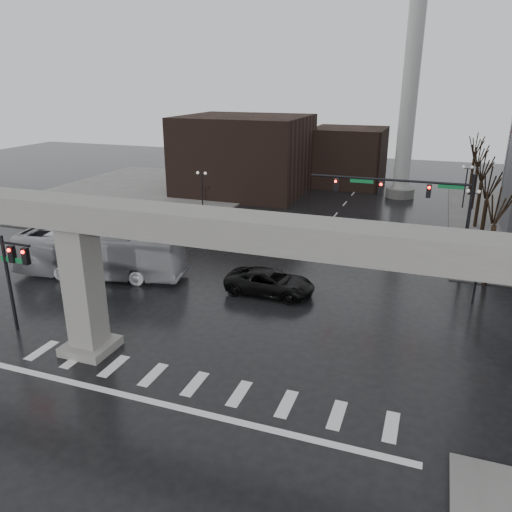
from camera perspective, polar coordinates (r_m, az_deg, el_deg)
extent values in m
plane|color=black|center=(26.74, -6.02, -13.21)|extent=(160.00, 160.00, 0.00)
cube|color=slate|center=(68.27, -12.67, 6.94)|extent=(28.00, 36.00, 0.15)
cube|color=gray|center=(23.42, -6.70, 3.50)|extent=(48.00, 2.20, 1.40)
cube|color=gray|center=(28.55, -19.07, -3.76)|extent=(1.60, 1.60, 7.30)
cube|color=gray|center=(30.00, -18.35, -9.74)|extent=(2.60, 2.60, 0.50)
cube|color=black|center=(67.29, -1.33, 11.49)|extent=(16.00, 14.00, 10.00)
cube|color=black|center=(73.84, 10.47, 11.12)|extent=(10.00, 10.00, 8.00)
cylinder|color=silver|center=(66.21, 17.34, 19.23)|extent=(2.00, 2.00, 30.00)
cylinder|color=gray|center=(67.64, 16.11, 6.99)|extent=(3.60, 3.60, 1.20)
cylinder|color=black|center=(40.33, 22.98, 2.99)|extent=(0.24, 0.24, 8.00)
cylinder|color=black|center=(39.69, 14.89, 8.42)|extent=(12.00, 0.18, 0.18)
cube|color=black|center=(39.67, 19.14, 7.03)|extent=(0.35, 0.30, 1.00)
cube|color=black|center=(39.86, 14.09, 7.57)|extent=(0.35, 0.30, 1.00)
cube|color=black|center=(40.35, 9.11, 8.05)|extent=(0.35, 0.30, 1.00)
sphere|color=#FF0C05|center=(39.43, 19.18, 7.40)|extent=(0.20, 0.20, 0.20)
cube|color=#0D5E2D|center=(39.59, 21.38, 7.41)|extent=(1.80, 0.05, 0.35)
cube|color=#0D5E2D|center=(39.95, 11.99, 8.42)|extent=(1.80, 0.05, 0.35)
cylinder|color=black|center=(32.91, -26.35, -2.90)|extent=(0.20, 0.20, 6.00)
cylinder|color=black|center=(31.39, -25.78, 1.23)|extent=(2.00, 0.14, 0.14)
cube|color=black|center=(31.86, -26.11, 0.19)|extent=(0.35, 0.30, 1.00)
cube|color=black|center=(31.17, -24.82, -0.01)|extent=(0.35, 0.30, 1.00)
cube|color=#0D5E2D|center=(32.04, -26.15, -0.38)|extent=(1.60, 0.05, 0.30)
cylinder|color=silver|center=(43.18, 26.11, 6.31)|extent=(0.12, 0.12, 12.00)
cylinder|color=black|center=(36.29, 23.98, -1.56)|extent=(0.14, 0.14, 4.80)
cube|color=black|center=(35.58, 24.50, 1.97)|extent=(0.90, 0.06, 0.06)
sphere|color=silver|center=(35.48, 23.82, 2.36)|extent=(0.32, 0.32, 0.32)
sphere|color=silver|center=(35.57, 25.26, 2.19)|extent=(0.32, 0.32, 0.32)
cylinder|color=black|center=(49.67, 23.21, 3.94)|extent=(0.14, 0.14, 4.80)
cube|color=black|center=(49.15, 23.57, 6.57)|extent=(0.90, 0.06, 0.06)
sphere|color=silver|center=(49.08, 23.08, 6.86)|extent=(0.32, 0.32, 0.32)
sphere|color=silver|center=(49.14, 24.13, 6.73)|extent=(0.32, 0.32, 0.32)
cylinder|color=black|center=(63.32, 22.76, 7.09)|extent=(0.14, 0.14, 4.80)
cube|color=black|center=(62.91, 23.05, 9.17)|extent=(0.90, 0.06, 0.06)
sphere|color=silver|center=(62.86, 22.66, 9.40)|extent=(0.32, 0.32, 0.32)
sphere|color=silver|center=(62.91, 23.48, 9.30)|extent=(0.32, 0.32, 0.32)
cylinder|color=black|center=(43.22, -14.26, 2.78)|extent=(0.14, 0.14, 4.80)
cube|color=black|center=(42.62, -14.52, 5.81)|extent=(0.90, 0.06, 0.06)
sphere|color=silver|center=(42.83, -15.04, 6.10)|extent=(0.32, 0.32, 0.32)
sphere|color=silver|center=(42.33, -14.03, 6.03)|extent=(0.32, 0.32, 0.32)
cylinder|color=black|center=(54.93, -6.15, 6.79)|extent=(0.14, 0.14, 4.80)
cube|color=black|center=(54.47, -6.24, 9.21)|extent=(0.90, 0.06, 0.06)
sphere|color=silver|center=(54.63, -6.68, 9.43)|extent=(0.32, 0.32, 0.32)
sphere|color=silver|center=(54.24, -5.82, 9.39)|extent=(0.32, 0.32, 0.32)
cylinder|color=black|center=(67.53, -0.91, 9.29)|extent=(0.14, 0.14, 4.80)
cube|color=black|center=(67.15, -0.92, 11.26)|extent=(0.90, 0.06, 0.06)
sphere|color=silver|center=(67.28, -1.29, 11.45)|extent=(0.32, 0.32, 0.32)
sphere|color=silver|center=(66.96, -0.56, 11.41)|extent=(0.32, 0.32, 0.32)
cylinder|color=black|center=(40.20, 25.10, 0.05)|extent=(0.34, 0.34, 4.55)
cylinder|color=black|center=(39.23, 25.88, 5.20)|extent=(0.12, 1.52, 2.98)
cylinder|color=black|center=(39.58, 26.51, 4.87)|extent=(0.83, 1.14, 2.51)
cylinder|color=black|center=(47.83, 24.47, 3.12)|extent=(0.34, 0.34, 4.66)
cylinder|color=black|center=(47.01, 25.12, 7.58)|extent=(0.12, 1.55, 3.05)
cylinder|color=black|center=(47.35, 25.66, 7.28)|extent=(0.85, 1.16, 2.57)
cylinder|color=black|center=(55.57, 24.02, 5.33)|extent=(0.34, 0.34, 4.76)
cylinder|color=black|center=(54.85, 24.58, 9.28)|extent=(0.12, 1.59, 3.11)
cylinder|color=black|center=(55.18, 25.05, 9.01)|extent=(0.86, 1.18, 2.62)
cylinder|color=black|center=(63.37, 23.67, 7.01)|extent=(0.34, 0.34, 4.87)
cylinder|color=black|center=(62.74, 24.17, 10.56)|extent=(0.12, 1.62, 3.18)
cylinder|color=black|center=(63.05, 24.58, 10.31)|extent=(0.88, 1.20, 2.68)
cylinder|color=black|center=(71.22, 23.40, 8.31)|extent=(0.34, 0.34, 4.97)
cylinder|color=black|center=(70.65, 23.85, 11.55)|extent=(0.12, 1.65, 3.25)
cylinder|color=black|center=(70.96, 24.22, 11.32)|extent=(0.89, 1.23, 2.74)
imported|color=black|center=(35.29, 1.60, -3.02)|extent=(6.33, 2.92, 1.76)
imported|color=#A8A8AC|center=(39.94, -17.48, 0.22)|extent=(13.42, 5.43, 3.64)
imported|color=black|center=(48.33, 6.74, 3.04)|extent=(2.76, 4.95, 1.59)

